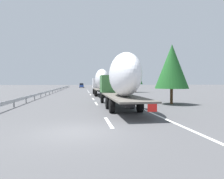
{
  "coord_description": "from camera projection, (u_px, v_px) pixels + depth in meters",
  "views": [
    {
      "loc": [
        -9.52,
        -0.31,
        2.32
      ],
      "look_at": [
        20.48,
        -4.72,
        1.23
      ],
      "focal_mm": 32.4,
      "sensor_mm": 36.0,
      "label": 1
    }
  ],
  "objects": [
    {
      "name": "tree_2",
      "position": [
        172.0,
        66.0,
        21.37
      ],
      "size": [
        3.53,
        3.53,
        6.34
      ],
      "color": "#472D19",
      "rests_on": "ground_plane"
    },
    {
      "name": "car_blue_sedan",
      "position": [
        82.0,
        85.0,
        85.94
      ],
      "size": [
        4.37,
        1.81,
        1.93
      ],
      "color": "#28479E",
      "rests_on": "ground_plane"
    },
    {
      "name": "lane_stripe_5",
      "position": [
        88.0,
        91.0,
        53.47
      ],
      "size": [
        3.2,
        0.2,
        0.01
      ],
      "primitive_type": "cube",
      "color": "white",
      "rests_on": "ground_plane"
    },
    {
      "name": "truck_trailing",
      "position": [
        121.0,
        79.0,
        17.4
      ],
      "size": [
        14.18,
        2.55,
        4.66
      ],
      "color": "#387038",
      "rests_on": "ground_plane"
    },
    {
      "name": "lane_stripe_2",
      "position": [
        93.0,
        99.0,
        27.99
      ],
      "size": [
        3.2,
        0.2,
        0.01
      ],
      "primitive_type": "cube",
      "color": "white",
      "rests_on": "ground_plane"
    },
    {
      "name": "road_sign",
      "position": [
        107.0,
        83.0,
        52.35
      ],
      "size": [
        0.1,
        0.9,
        3.16
      ],
      "color": "gray",
      "rests_on": "ground_plane"
    },
    {
      "name": "lane_stripe_0",
      "position": [
        109.0,
        122.0,
        11.69
      ],
      "size": [
        3.2,
        0.2,
        0.01
      ],
      "primitive_type": "cube",
      "color": "white",
      "rests_on": "ground_plane"
    },
    {
      "name": "tree_3",
      "position": [
        104.0,
        79.0,
        96.41
      ],
      "size": [
        2.65,
        2.65,
        6.33
      ],
      "color": "#472D19",
      "rests_on": "ground_plane"
    },
    {
      "name": "lane_stripe_4",
      "position": [
        89.0,
        92.0,
        46.97
      ],
      "size": [
        3.2,
        0.2,
        0.01
      ],
      "primitive_type": "cube",
      "color": "white",
      "rests_on": "ground_plane"
    },
    {
      "name": "ground_plane",
      "position": [
        81.0,
        92.0,
        49.0
      ],
      "size": [
        260.0,
        260.0,
        0.0
      ],
      "primitive_type": "plane",
      "color": "#4C4C4F"
    },
    {
      "name": "lane_stripe_6",
      "position": [
        87.0,
        89.0,
        66.87
      ],
      "size": [
        3.2,
        0.2,
        0.01
      ],
      "primitive_type": "cube",
      "color": "white",
      "rests_on": "ground_plane"
    },
    {
      "name": "tree_0",
      "position": [
        111.0,
        77.0,
        70.36
      ],
      "size": [
        3.07,
        3.07,
        6.68
      ],
      "color": "#472D19",
      "rests_on": "ground_plane"
    },
    {
      "name": "lane_stripe_1",
      "position": [
        96.0,
        104.0,
        22.02
      ],
      "size": [
        3.2,
        0.2,
        0.01
      ],
      "primitive_type": "cube",
      "color": "white",
      "rests_on": "ground_plane"
    },
    {
      "name": "tree_1",
      "position": [
        136.0,
        72.0,
        46.79
      ],
      "size": [
        3.26,
        3.26,
        7.34
      ],
      "color": "#472D19",
      "rests_on": "ground_plane"
    },
    {
      "name": "lane_stripe_3",
      "position": [
        90.0,
        95.0,
        37.7
      ],
      "size": [
        3.2,
        0.2,
        0.01
      ],
      "primitive_type": "cube",
      "color": "white",
      "rests_on": "ground_plane"
    },
    {
      "name": "tree_4",
      "position": [
        113.0,
        79.0,
        77.09
      ],
      "size": [
        3.27,
        3.27,
        5.83
      ],
      "color": "#472D19",
      "rests_on": "ground_plane"
    },
    {
      "name": "truck_lead",
      "position": [
        101.0,
        81.0,
        35.64
      ],
      "size": [
        13.46,
        2.55,
        4.58
      ],
      "color": "silver",
      "rests_on": "ground_plane"
    },
    {
      "name": "car_white_van",
      "position": [
        81.0,
        85.0,
        96.75
      ],
      "size": [
        4.67,
        1.75,
        1.9
      ],
      "color": "white",
      "rests_on": "ground_plane"
    },
    {
      "name": "edge_line_right",
      "position": [
        102.0,
        91.0,
        54.74
      ],
      "size": [
        110.0,
        0.2,
        0.01
      ],
      "primitive_type": "cube",
      "color": "white",
      "rests_on": "ground_plane"
    },
    {
      "name": "guardrail_median",
      "position": [
        57.0,
        89.0,
        51.07
      ],
      "size": [
        94.0,
        0.1,
        0.76
      ],
      "color": "#9EA0A5",
      "rests_on": "ground_plane"
    }
  ]
}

